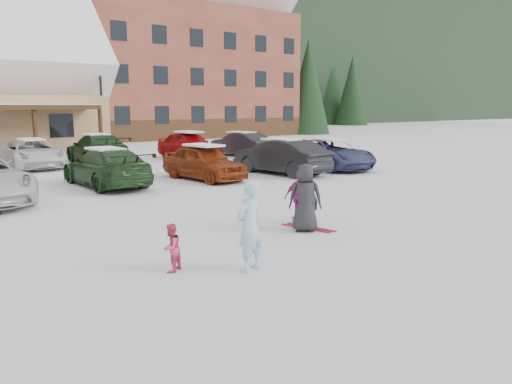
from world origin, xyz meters
TOP-DOWN VIEW (x-y plane):
  - ground at (0.00, 0.00)m, footprint 160.00×160.00m
  - alpine_hotel at (14.27, 38.00)m, footprint 31.48×14.01m
  - lamp_post at (4.83, 23.90)m, footprint 0.50×0.25m
  - conifer_1 at (30.00, 32.00)m, footprint 4.84×4.84m
  - conifer_3 at (6.00, 44.00)m, footprint 3.96×3.96m
  - conifer_4 at (34.00, 46.00)m, footprint 5.06×5.06m
  - adult_skier at (-1.39, -1.09)m, footprint 0.70×0.56m
  - toddler_red at (-2.56, -0.29)m, footprint 0.55×0.52m
  - child_navy at (1.64, 0.64)m, footprint 0.87×0.64m
  - skis_child_navy at (1.64, 0.64)m, footprint 0.58×1.40m
  - child_magenta at (1.86, 1.20)m, footprint 0.86×0.71m
  - skis_child_magenta at (1.86, 1.20)m, footprint 0.90×1.30m
  - bystander_dark at (1.38, 0.49)m, footprint 0.95×0.92m
  - parked_car_3 at (-0.03, 9.99)m, footprint 2.17×4.96m
  - parked_car_4 at (3.79, 9.32)m, footprint 2.15×4.32m
  - parked_car_5 at (7.42, 8.79)m, footprint 2.23×4.83m
  - parked_car_6 at (10.53, 8.88)m, footprint 3.01×5.31m
  - parked_car_10 at (-0.93, 17.70)m, footprint 2.39×5.05m
  - parked_car_11 at (2.22, 17.52)m, footprint 2.32×5.33m
  - parked_car_12 at (7.03, 16.44)m, footprint 2.15×4.69m
  - parked_car_13 at (10.49, 16.29)m, footprint 1.95×4.48m

SIDE VIEW (x-z plane):
  - ground at x=0.00m, z-range 0.00..0.00m
  - skis_child_navy at x=1.64m, z-range 0.00..0.03m
  - skis_child_magenta at x=1.86m, z-range 0.00..0.03m
  - toddler_red at x=-2.56m, z-range 0.00..0.89m
  - child_navy at x=1.64m, z-range 0.00..1.20m
  - child_magenta at x=1.86m, z-range 0.00..1.38m
  - parked_car_10 at x=-0.93m, z-range 0.00..1.39m
  - parked_car_6 at x=10.53m, z-range 0.00..1.40m
  - parked_car_4 at x=3.79m, z-range 0.00..1.41m
  - parked_car_3 at x=-0.03m, z-range 0.00..1.42m
  - parked_car_13 at x=10.49m, z-range 0.00..1.43m
  - parked_car_11 at x=2.22m, z-range 0.00..1.53m
  - parked_car_5 at x=7.42m, z-range 0.00..1.53m
  - parked_car_12 at x=7.03m, z-range 0.00..1.56m
  - bystander_dark at x=1.38m, z-range 0.00..1.64m
  - adult_skier at x=-1.39m, z-range 0.00..1.69m
  - lamp_post at x=4.83m, z-range 0.40..6.40m
  - conifer_3 at x=6.00m, z-range 0.53..9.71m
  - conifer_1 at x=30.00m, z-range 0.65..11.87m
  - conifer_4 at x=34.00m, z-range 0.68..12.41m
  - alpine_hotel at x=14.27m, z-range -2.11..19.37m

